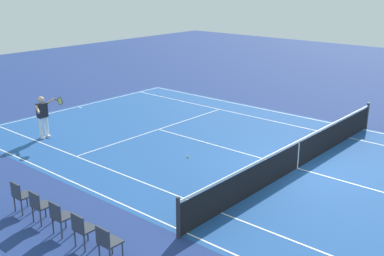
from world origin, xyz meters
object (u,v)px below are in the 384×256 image
Objects in this scene: tennis_player_near at (43,115)px; spectator_chair_4 at (20,194)px; spectator_chair_0 at (107,241)px; spectator_chair_2 at (60,215)px; spectator_chair_3 at (39,204)px; spectator_chair_1 at (82,228)px; tennis_ball at (188,157)px; tennis_net at (298,154)px.

tennis_player_near is 1.93× the size of spectator_chair_4.
spectator_chair_2 is (1.78, 0.00, 0.00)m from spectator_chair_0.
spectator_chair_0 is at bearing 180.00° from spectator_chair_3.
tennis_player_near is 8.60m from spectator_chair_1.
spectator_chair_4 reaches higher than tennis_ball.
spectator_chair_4 is (1.78, 0.00, 0.00)m from spectator_chair_2.
spectator_chair_2 is at bearing 100.38° from tennis_ball.
tennis_player_near is 6.34m from spectator_chair_4.
tennis_ball is 0.08× the size of spectator_chair_0.
tennis_ball is (-5.67, -2.02, -0.90)m from tennis_player_near.
tennis_ball is at bearing -160.40° from tennis_player_near.
tennis_net reaches higher than spectator_chair_0.
tennis_player_near is at bearing -24.58° from spectator_chair_0.
spectator_chair_3 is (3.16, 7.56, 0.03)m from tennis_net.
tennis_player_near is 7.82m from spectator_chair_2.
spectator_chair_2 is 1.78m from spectator_chair_4.
tennis_net is at bearing -112.71° from spectator_chair_3.
tennis_ball is (3.36, 1.63, -0.46)m from tennis_net.
tennis_net is 9.75m from tennis_player_near.
spectator_chair_4 is (0.89, 0.00, 0.00)m from spectator_chair_3.
spectator_chair_0 and spectator_chair_4 have the same top height.
spectator_chair_3 is at bearing 146.33° from tennis_player_near.
spectator_chair_4 is at bearing 0.00° from spectator_chair_2.
tennis_ball is 5.95m from spectator_chair_3.
spectator_chair_2 is at bearing 180.00° from spectator_chair_3.
tennis_player_near is 1.93× the size of spectator_chair_2.
spectator_chair_3 reaches higher than tennis_ball.
tennis_ball is at bearing -79.62° from spectator_chair_2.
tennis_ball is 5.99m from spectator_chair_4.
spectator_chair_2 is at bearing 0.00° from spectator_chair_0.
tennis_net is 7.89m from spectator_chair_2.
spectator_chair_3 is (0.89, 0.00, 0.00)m from spectator_chair_2.
spectator_chair_3 is 0.89m from spectator_chair_4.
spectator_chair_1 is 1.00× the size of spectator_chair_3.
tennis_net is 7.68m from spectator_chair_1.
spectator_chair_3 is (-5.87, 3.91, -0.41)m from tennis_player_near.
tennis_player_near reaches higher than spectator_chair_1.
spectator_chair_3 is (-0.19, 5.93, 0.49)m from tennis_ball.
spectator_chair_1 is 1.00× the size of spectator_chair_2.
spectator_chair_3 is at bearing 0.00° from spectator_chair_0.
tennis_ball is at bearing -96.72° from spectator_chair_4.
spectator_chair_3 is 1.00× the size of spectator_chair_4.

